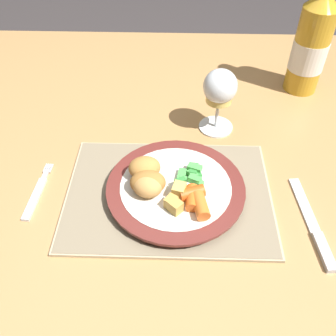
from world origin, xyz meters
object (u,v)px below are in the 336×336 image
Objects in this scene: fork at (35,194)px; bottle at (310,44)px; table_knife at (313,229)px; dining_table at (175,166)px; dinner_plate at (173,189)px; wine_glass at (219,90)px.

bottle is (0.55, 0.37, 0.11)m from fork.
fork is at bearing 172.73° from table_knife.
dinner_plate is (-0.00, -0.16, 0.10)m from dining_table.
dinner_plate reaches higher than dining_table.
dining_table is 0.41m from bottle.
fork is (-0.25, -0.01, -0.01)m from dinner_plate.
bottle is at bearing 33.99° from dining_table.
dinner_plate reaches higher than fork.
wine_glass reaches higher than dining_table.
fork is 0.67m from bottle.
dinner_plate is at bearing -113.80° from wine_glass.
table_knife is (0.23, -0.23, 0.09)m from dining_table.
fork is at bearing -148.49° from wine_glass.
dinner_plate is 0.48m from bottle.
dining_table is at bearing 135.67° from table_knife.
dining_table is 5.57× the size of dinner_plate.
bottle is (0.07, 0.43, 0.11)m from table_knife.
bottle reaches higher than wine_glass.
bottle is (0.30, 0.20, 0.20)m from dining_table.
table_knife is (0.23, -0.07, -0.01)m from dinner_plate.
dinner_plate is at bearing -91.06° from dining_table.
fork is at bearing -146.63° from dining_table.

